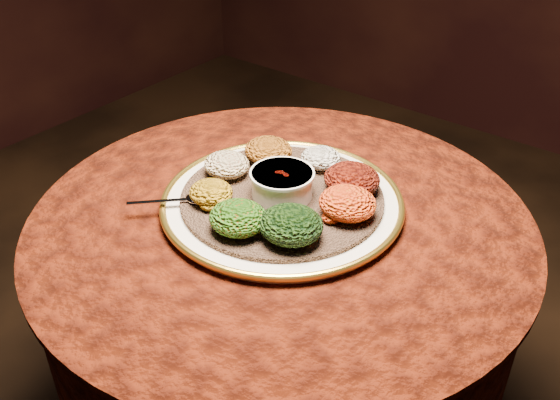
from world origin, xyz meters
The scene contains 13 objects.
table centered at (0.00, 0.00, 0.55)m, with size 0.96×0.96×0.73m.
platter centered at (-0.01, 0.02, 0.75)m, with size 0.58×0.58×0.02m.
injera centered at (-0.01, 0.02, 0.76)m, with size 0.39×0.39×0.01m, color brown.
stew_bowl centered at (-0.01, 0.02, 0.79)m, with size 0.12×0.12×0.05m.
spoon centered at (-0.14, -0.10, 0.77)m, with size 0.12×0.11×0.01m.
portion_ayib centered at (-0.02, 0.16, 0.78)m, with size 0.08×0.08×0.04m, color white.
portion_kitfo centered at (0.08, 0.12, 0.79)m, with size 0.11×0.10×0.05m, color black.
portion_tikil centered at (0.12, 0.04, 0.79)m, with size 0.11×0.10×0.05m, color #C88B10.
portion_gomen centered at (0.08, -0.07, 0.79)m, with size 0.11×0.11×0.05m, color black.
portion_mixveg centered at (-0.01, -0.11, 0.79)m, with size 0.10×0.10×0.05m, color #A9270A.
portion_kik centered at (-0.11, -0.08, 0.78)m, with size 0.08×0.08×0.04m, color #B98210.
portion_timatim centered at (-0.15, 0.02, 0.78)m, with size 0.09×0.09×0.04m, color maroon.
portion_shiro centered at (-0.12, 0.11, 0.79)m, with size 0.10×0.10×0.05m, color #904C11.
Camera 1 is at (0.59, -0.77, 1.42)m, focal length 40.00 mm.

